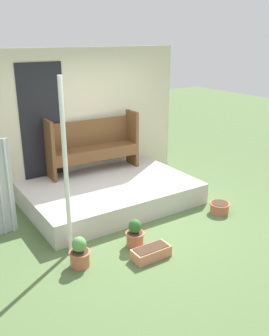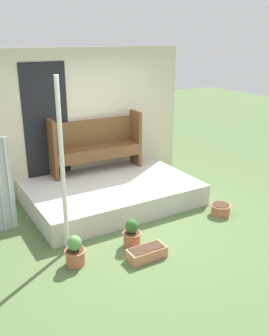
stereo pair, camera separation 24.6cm
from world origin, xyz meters
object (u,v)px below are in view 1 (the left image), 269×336
(flower_pot_left, at_px, (80,253))
(flower_pot_middle, at_px, (135,234))
(flower_pot_right, at_px, (220,207))
(planter_box_rect, at_px, (151,253))
(support_post, at_px, (66,171))
(bench, at_px, (93,143))

(flower_pot_left, distance_m, flower_pot_middle, 0.86)
(flower_pot_left, distance_m, flower_pot_right, 2.61)
(flower_pot_left, bearing_deg, planter_box_rect, -21.95)
(support_post, bearing_deg, planter_box_rect, -41.26)
(flower_pot_right, height_order, planter_box_rect, flower_pot_right)
(bench, relative_size, flower_pot_middle, 4.26)
(support_post, xyz_separation_m, flower_pot_middle, (0.82, -0.35, -1.00))
(support_post, distance_m, flower_pot_right, 2.80)
(flower_pot_right, bearing_deg, flower_pot_left, -177.20)
(support_post, height_order, planter_box_rect, support_post)
(bench, xyz_separation_m, flower_pot_middle, (-0.48, -2.17, -0.74))
(bench, bearing_deg, flower_pot_left, -118.76)
(bench, distance_m, flower_pot_middle, 2.34)
(flower_pot_middle, distance_m, planter_box_rect, 0.39)
(flower_pot_left, xyz_separation_m, flower_pot_middle, (0.85, 0.02, -0.00))
(flower_pot_right, xyz_separation_m, planter_box_rect, (-1.74, -0.48, -0.02))
(bench, relative_size, flower_pot_left, 4.18)
(support_post, distance_m, flower_pot_middle, 1.34)
(support_post, bearing_deg, bench, 54.38)
(bench, xyz_separation_m, flower_pot_left, (-1.34, -2.19, -0.73))
(support_post, height_order, flower_pot_right, support_post)
(support_post, xyz_separation_m, bench, (1.30, 1.82, -0.26))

